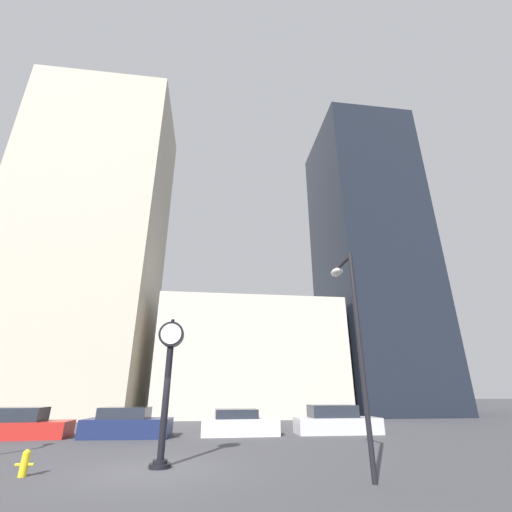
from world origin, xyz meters
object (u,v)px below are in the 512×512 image
at_px(car_red, 16,425).
at_px(street_lamp_right, 352,321).
at_px(car_white, 239,424).
at_px(fire_hydrant_near, 25,463).
at_px(street_clock, 168,371).
at_px(car_silver, 336,422).
at_px(car_navy, 127,424).

bearing_deg(car_red, street_lamp_right, -40.55).
xyz_separation_m(car_white, fire_hydrant_near, (-6.43, -8.55, -0.21)).
height_order(street_clock, fire_hydrant_near, street_clock).
xyz_separation_m(street_clock, street_lamp_right, (5.44, -2.24, 1.34)).
relative_size(street_clock, fire_hydrant_near, 6.84).
xyz_separation_m(car_silver, fire_hydrant_near, (-11.71, -8.56, -0.27)).
distance_m(car_red, fire_hydrant_near, 9.63).
bearing_deg(street_lamp_right, fire_hydrant_near, 170.11).
distance_m(car_silver, street_lamp_right, 11.05).
bearing_deg(car_red, fire_hydrant_near, -66.12).
height_order(street_clock, car_silver, street_clock).
distance_m(car_navy, car_white, 5.59).
bearing_deg(car_white, fire_hydrant_near, -127.99).
distance_m(street_clock, street_lamp_right, 6.03).
xyz_separation_m(car_red, car_navy, (5.23, -0.25, 0.01)).
height_order(car_red, street_lamp_right, street_lamp_right).
distance_m(street_clock, car_silver, 11.60).
xyz_separation_m(car_red, street_lamp_right, (13.28, -10.11, 3.48)).
height_order(car_navy, street_lamp_right, street_lamp_right).
bearing_deg(street_clock, car_red, 134.89).
relative_size(street_clock, car_white, 1.10).
bearing_deg(car_red, car_silver, -3.28).
height_order(car_white, street_lamp_right, street_lamp_right).
relative_size(car_navy, car_white, 1.07).
xyz_separation_m(fire_hydrant_near, street_lamp_right, (8.89, -1.55, 3.73)).
bearing_deg(car_red, car_navy, -6.04).
xyz_separation_m(street_clock, car_white, (2.98, 7.86, -2.18)).
bearing_deg(fire_hydrant_near, street_clock, 11.29).
xyz_separation_m(car_navy, car_white, (5.59, 0.24, -0.05)).
bearing_deg(car_navy, car_silver, 4.68).
distance_m(car_red, car_navy, 5.24).
xyz_separation_m(car_navy, street_lamp_right, (8.05, -9.86, 3.47)).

